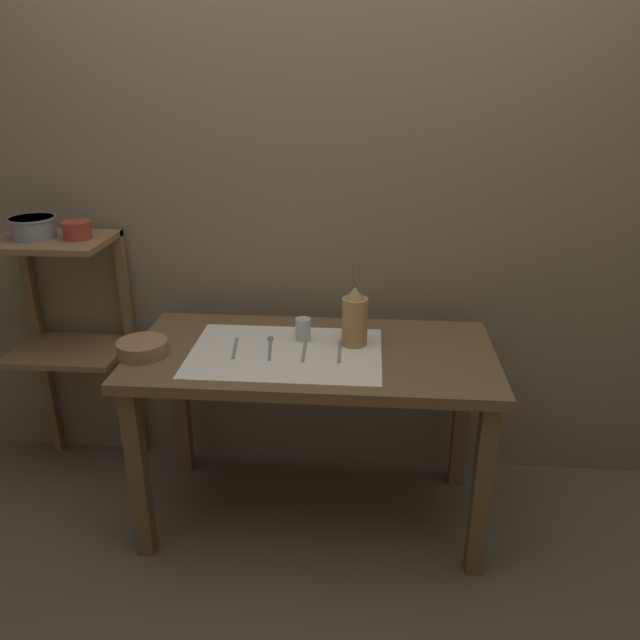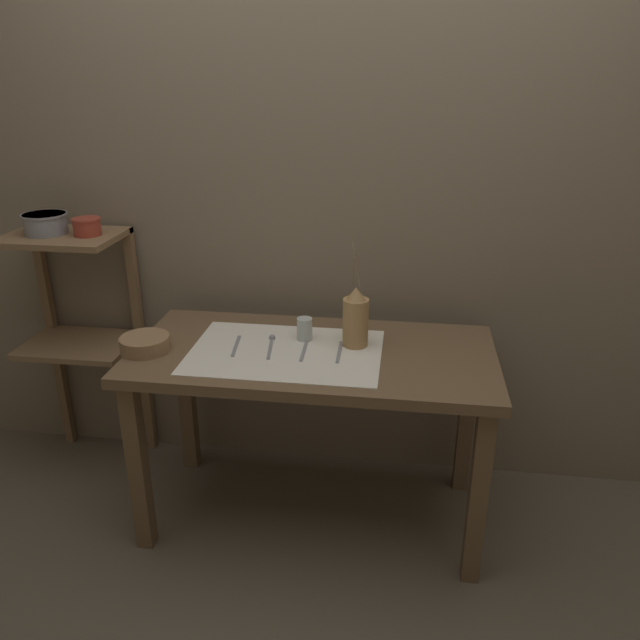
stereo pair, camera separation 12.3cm
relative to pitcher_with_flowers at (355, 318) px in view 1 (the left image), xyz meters
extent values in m
plane|color=brown|center=(-0.15, -0.06, -0.84)|extent=(12.00, 12.00, 0.00)
cube|color=#7A6B56|center=(-0.15, 0.37, 0.36)|extent=(7.00, 0.06, 2.40)
cube|color=brown|center=(-0.15, -0.06, -0.13)|extent=(1.32, 0.64, 0.04)
cube|color=brown|center=(-0.75, -0.32, -0.49)|extent=(0.06, 0.06, 0.69)
cube|color=brown|center=(0.45, -0.32, -0.49)|extent=(0.06, 0.06, 0.69)
cube|color=brown|center=(-0.75, 0.20, -0.49)|extent=(0.06, 0.06, 0.69)
cube|color=brown|center=(0.45, 0.20, -0.49)|extent=(0.06, 0.06, 0.69)
cube|color=brown|center=(-1.19, 0.16, 0.22)|extent=(0.45, 0.33, 0.02)
cube|color=brown|center=(-1.19, 0.16, -0.25)|extent=(0.45, 0.33, 0.02)
cube|color=brown|center=(-1.40, 0.30, -0.30)|extent=(0.04, 0.04, 1.07)
cube|color=brown|center=(-0.98, 0.30, -0.30)|extent=(0.04, 0.04, 1.07)
cube|color=silver|center=(-0.24, -0.09, -0.10)|extent=(0.69, 0.47, 0.00)
cylinder|color=#A87F4C|center=(0.00, 0.00, -0.01)|extent=(0.09, 0.09, 0.18)
cone|color=#A87F4C|center=(0.00, 0.00, 0.10)|extent=(0.07, 0.07, 0.05)
cylinder|color=#847056|center=(0.00, 0.01, 0.20)|extent=(0.04, 0.03, 0.16)
cylinder|color=#847056|center=(-0.01, 0.02, 0.18)|extent=(0.01, 0.01, 0.12)
cylinder|color=#847056|center=(0.00, 0.00, 0.19)|extent=(0.02, 0.03, 0.14)
cylinder|color=#8E6B47|center=(-0.75, -0.15, -0.08)|extent=(0.18, 0.18, 0.05)
cylinder|color=#B7C1BC|center=(-0.19, 0.02, -0.06)|extent=(0.06, 0.06, 0.08)
cube|color=gray|center=(-0.43, -0.07, -0.10)|extent=(0.03, 0.18, 0.00)
cube|color=gray|center=(-0.30, -0.08, -0.10)|extent=(0.04, 0.18, 0.00)
sphere|color=gray|center=(-0.31, 0.01, -0.10)|extent=(0.02, 0.02, 0.02)
cube|color=gray|center=(-0.18, -0.08, -0.10)|extent=(0.02, 0.18, 0.00)
cube|color=gray|center=(-0.05, -0.07, -0.10)|extent=(0.02, 0.18, 0.00)
cylinder|color=gray|center=(-1.25, 0.16, 0.27)|extent=(0.16, 0.16, 0.08)
cylinder|color=gray|center=(-1.25, 0.16, 0.31)|extent=(0.17, 0.17, 0.01)
cylinder|color=#9E3828|center=(-1.08, 0.16, 0.27)|extent=(0.11, 0.11, 0.07)
cylinder|color=#9E3828|center=(-1.08, 0.16, 0.30)|extent=(0.11, 0.11, 0.01)
camera|label=1|loc=(0.04, -2.11, 0.85)|focal=35.00mm
camera|label=2|loc=(0.17, -2.09, 0.85)|focal=35.00mm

